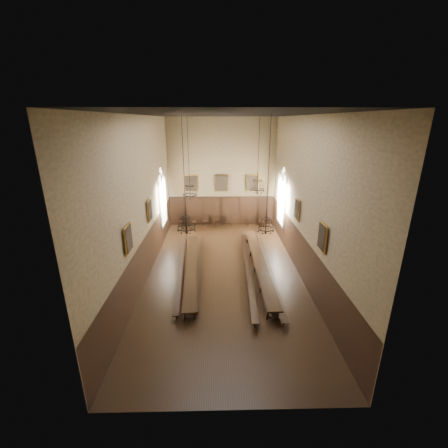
{
  "coord_description": "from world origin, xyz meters",
  "views": [
    {
      "loc": [
        -0.37,
        -16.03,
        8.73
      ],
      "look_at": [
        0.02,
        1.5,
        2.63
      ],
      "focal_mm": 24.0,
      "sensor_mm": 36.0,
      "label": 1
    }
  ],
  "objects_px": {
    "bench_left_inner": "(200,268)",
    "chair_1": "(193,223)",
    "bench_right_inner": "(248,269)",
    "chair_3": "(217,223)",
    "bench_right_outer": "(268,270)",
    "chandelier_back_left": "(190,190)",
    "chandelier_front_right": "(266,221)",
    "chair_6": "(250,223)",
    "table_left": "(192,270)",
    "chair_0": "(181,223)",
    "chair_7": "(261,223)",
    "chandelier_front_left": "(186,221)",
    "chair_2": "(206,223)",
    "chandelier_back_right": "(257,185)",
    "chair_4": "(229,223)",
    "table_right": "(259,266)",
    "bench_left_outer": "(181,268)"
  },
  "relations": [
    {
      "from": "bench_left_outer",
      "to": "chair_0",
      "type": "distance_m",
      "value": 8.4
    },
    {
      "from": "chair_2",
      "to": "chair_4",
      "type": "xyz_separation_m",
      "value": [
        2.02,
        0.08,
        -0.04
      ]
    },
    {
      "from": "table_left",
      "to": "bench_right_outer",
      "type": "bearing_deg",
      "value": 1.26
    },
    {
      "from": "chair_3",
      "to": "chandelier_front_left",
      "type": "relative_size",
      "value": 0.18
    },
    {
      "from": "chair_7",
      "to": "chandelier_back_right",
      "type": "height_order",
      "value": "chandelier_back_right"
    },
    {
      "from": "chair_1",
      "to": "table_right",
      "type": "bearing_deg",
      "value": -74.23
    },
    {
      "from": "chair_0",
      "to": "chandelier_front_left",
      "type": "relative_size",
      "value": 0.17
    },
    {
      "from": "table_left",
      "to": "chandelier_front_left",
      "type": "bearing_deg",
      "value": -88.28
    },
    {
      "from": "table_left",
      "to": "chair_6",
      "type": "height_order",
      "value": "chair_6"
    },
    {
      "from": "bench_left_outer",
      "to": "chandelier_back_left",
      "type": "xyz_separation_m",
      "value": [
        0.45,
        2.68,
        4.17
      ]
    },
    {
      "from": "chandelier_back_right",
      "to": "chandelier_front_right",
      "type": "height_order",
      "value": "same"
    },
    {
      "from": "bench_right_outer",
      "to": "chandelier_front_right",
      "type": "bearing_deg",
      "value": -105.6
    },
    {
      "from": "bench_left_outer",
      "to": "bench_right_outer",
      "type": "xyz_separation_m",
      "value": [
        5.25,
        -0.4,
        0.01
      ]
    },
    {
      "from": "bench_right_outer",
      "to": "chandelier_front_left",
      "type": "distance_m",
      "value": 6.52
    },
    {
      "from": "bench_right_inner",
      "to": "chair_3",
      "type": "distance_m",
      "value": 8.73
    },
    {
      "from": "chair_6",
      "to": "chair_7",
      "type": "xyz_separation_m",
      "value": [
        0.99,
        -0.05,
        -0.0
      ]
    },
    {
      "from": "chair_3",
      "to": "chandelier_back_left",
      "type": "distance_m",
      "value": 7.17
    },
    {
      "from": "bench_right_outer",
      "to": "chandelier_back_left",
      "type": "relative_size",
      "value": 2.08
    },
    {
      "from": "table_left",
      "to": "table_right",
      "type": "height_order",
      "value": "table_right"
    },
    {
      "from": "table_left",
      "to": "chandelier_back_right",
      "type": "bearing_deg",
      "value": 33.51
    },
    {
      "from": "bench_left_inner",
      "to": "chair_7",
      "type": "bearing_deg",
      "value": 59.45
    },
    {
      "from": "chair_3",
      "to": "chair_6",
      "type": "xyz_separation_m",
      "value": [
        2.83,
        0.06,
        -0.0
      ]
    },
    {
      "from": "chair_6",
      "to": "chandelier_back_right",
      "type": "height_order",
      "value": "chandelier_back_right"
    },
    {
      "from": "chandelier_front_right",
      "to": "table_left",
      "type": "bearing_deg",
      "value": 146.94
    },
    {
      "from": "chair_0",
      "to": "chandelier_front_left",
      "type": "bearing_deg",
      "value": -62.39
    },
    {
      "from": "chair_1",
      "to": "chandelier_front_right",
      "type": "distance_m",
      "value": 12.82
    },
    {
      "from": "chair_0",
      "to": "chair_7",
      "type": "bearing_deg",
      "value": 18.42
    },
    {
      "from": "bench_left_inner",
      "to": "chair_1",
      "type": "distance_m",
      "value": 8.42
    },
    {
      "from": "table_left",
      "to": "chair_0",
      "type": "distance_m",
      "value": 9.0
    },
    {
      "from": "chair_4",
      "to": "chandelier_front_right",
      "type": "xyz_separation_m",
      "value": [
        1.31,
        -11.34,
        3.99
      ]
    },
    {
      "from": "chandelier_front_right",
      "to": "chair_6",
      "type": "bearing_deg",
      "value": 87.44
    },
    {
      "from": "table_right",
      "to": "chair_4",
      "type": "height_order",
      "value": "chair_4"
    },
    {
      "from": "chandelier_front_right",
      "to": "chandelier_back_left",
      "type": "bearing_deg",
      "value": 125.58
    },
    {
      "from": "chair_1",
      "to": "chandelier_back_right",
      "type": "height_order",
      "value": "chandelier_back_right"
    },
    {
      "from": "chandelier_front_right",
      "to": "table_right",
      "type": "bearing_deg",
      "value": 86.25
    },
    {
      "from": "chair_1",
      "to": "chandelier_back_left",
      "type": "relative_size",
      "value": 0.17
    },
    {
      "from": "table_left",
      "to": "chair_1",
      "type": "height_order",
      "value": "chair_1"
    },
    {
      "from": "bench_right_outer",
      "to": "chair_6",
      "type": "height_order",
      "value": "chair_6"
    },
    {
      "from": "chair_0",
      "to": "chandelier_front_right",
      "type": "xyz_separation_m",
      "value": [
        5.45,
        -11.35,
        3.99
      ]
    },
    {
      "from": "chandelier_front_right",
      "to": "chandelier_front_left",
      "type": "bearing_deg",
      "value": 179.78
    },
    {
      "from": "chair_1",
      "to": "chair_6",
      "type": "distance_m",
      "value": 4.91
    },
    {
      "from": "bench_left_outer",
      "to": "chandelier_front_right",
      "type": "relative_size",
      "value": 1.88
    },
    {
      "from": "bench_right_inner",
      "to": "chair_3",
      "type": "height_order",
      "value": "chair_3"
    },
    {
      "from": "table_right",
      "to": "chair_1",
      "type": "relative_size",
      "value": 11.59
    },
    {
      "from": "chandelier_front_left",
      "to": "bench_left_inner",
      "type": "bearing_deg",
      "value": 82.66
    },
    {
      "from": "bench_left_inner",
      "to": "chandelier_front_right",
      "type": "height_order",
      "value": "chandelier_front_right"
    },
    {
      "from": "chandelier_back_left",
      "to": "chandelier_front_left",
      "type": "distance_m",
      "value": 5.68
    },
    {
      "from": "chair_2",
      "to": "chandelier_back_left",
      "type": "xyz_separation_m",
      "value": [
        -0.74,
        -5.57,
        4.15
      ]
    },
    {
      "from": "bench_left_inner",
      "to": "chair_4",
      "type": "height_order",
      "value": "chair_4"
    },
    {
      "from": "bench_right_inner",
      "to": "chair_3",
      "type": "bearing_deg",
      "value": 102.09
    }
  ]
}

